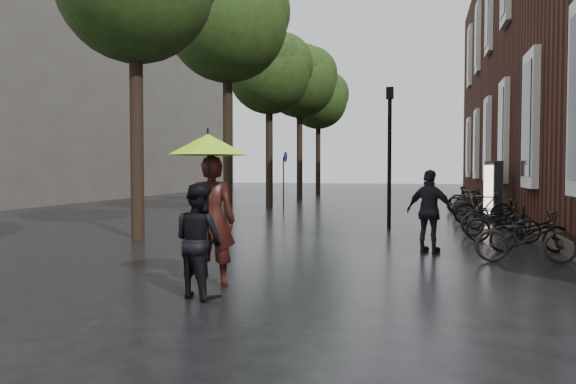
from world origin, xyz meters
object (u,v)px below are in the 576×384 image
(person_black, at_px, (199,240))
(pedestrian_walking, at_px, (430,211))
(lamp_post, at_px, (390,143))
(person_burgundy, at_px, (212,221))
(ad_lightbox, at_px, (493,191))
(parked_bicycles, at_px, (486,210))

(person_black, relative_size, pedestrian_walking, 0.90)
(pedestrian_walking, bearing_deg, lamp_post, -53.56)
(person_burgundy, distance_m, lamp_post, 8.90)
(ad_lightbox, distance_m, lamp_post, 4.56)
(lamp_post, bearing_deg, pedestrian_walking, -76.67)
(person_black, relative_size, ad_lightbox, 0.78)
(person_black, distance_m, pedestrian_walking, 5.67)
(parked_bicycles, bearing_deg, person_burgundy, -116.14)
(pedestrian_walking, bearing_deg, person_burgundy, 75.01)
(person_burgundy, xyz_separation_m, lamp_post, (2.08, 8.53, 1.49))
(pedestrian_walking, xyz_separation_m, ad_lightbox, (2.08, 7.47, 0.14))
(pedestrian_walking, xyz_separation_m, parked_bicycles, (1.72, 5.90, -0.38))
(pedestrian_walking, relative_size, lamp_post, 0.42)
(person_burgundy, height_order, pedestrian_walking, person_burgundy)
(person_burgundy, height_order, person_black, person_burgundy)
(pedestrian_walking, height_order, lamp_post, lamp_post)
(parked_bicycles, xyz_separation_m, ad_lightbox, (0.36, 1.56, 0.52))
(person_burgundy, xyz_separation_m, person_black, (0.11, -0.77, -0.19))
(person_black, bearing_deg, pedestrian_walking, -95.74)
(person_burgundy, distance_m, ad_lightbox, 12.62)
(ad_lightbox, relative_size, lamp_post, 0.49)
(ad_lightbox, xyz_separation_m, lamp_post, (-3.15, -2.96, 1.46))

